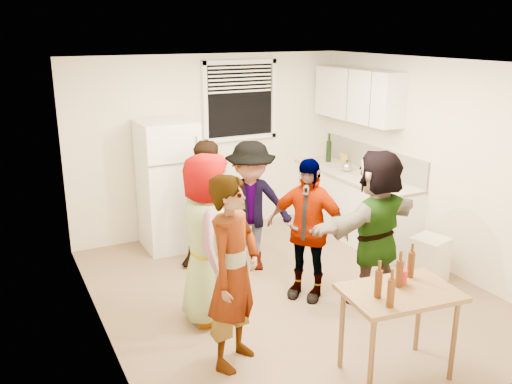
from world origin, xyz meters
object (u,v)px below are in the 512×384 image
guest_black (305,295)px  guest_orange (371,298)px  wine_bottle (328,162)px  guest_grey (210,317)px  beer_bottle_table (398,287)px  guest_stripe (235,361)px  trash_bin (429,260)px  guest_back_right (251,268)px  beer_bottle_counter (371,182)px  guest_back_left (212,265)px  blue_cup (368,186)px  refrigerator (169,185)px  red_cup (401,283)px  kettle (346,171)px  serving_table (393,373)px

guest_black → guest_orange: (0.62, -0.38, 0.00)m
wine_bottle → guest_grey: 3.51m
beer_bottle_table → guest_stripe: bearing=149.0°
trash_bin → guest_back_right: (-1.70, 1.22, -0.25)m
wine_bottle → guest_orange: 2.76m
beer_bottle_counter → guest_back_left: (-2.09, 0.38, -0.90)m
beer_bottle_counter → guest_black: size_ratio=0.15×
wine_bottle → guest_black: size_ratio=0.20×
trash_bin → guest_stripe: trash_bin is taller
guest_back_right → guest_grey: bearing=-116.2°
beer_bottle_counter → guest_grey: beer_bottle_counter is taller
beer_bottle_counter → guest_orange: size_ratio=0.14×
blue_cup → guest_grey: 2.69m
guest_stripe → guest_back_right: bearing=22.7°
beer_bottle_counter → trash_bin: (0.00, -1.14, -0.65)m
refrigerator → red_cup: 3.59m
refrigerator → guest_black: 2.37m
wine_bottle → beer_bottle_counter: (-0.15, -1.21, -0.00)m
refrigerator → wine_bottle: (2.50, -0.00, 0.05)m
blue_cup → red_cup: size_ratio=0.93×
refrigerator → kettle: 2.48m
refrigerator → serving_table: 3.76m
red_cup → guest_orange: 1.44m
guest_black → guest_stripe: bearing=-95.4°
wine_bottle → guest_back_right: (-1.85, -1.13, -0.90)m
guest_stripe → red_cup: bearing=-65.5°
guest_grey → guest_back_left: bearing=-3.9°
serving_table → guest_orange: serving_table is taller
guest_back_left → blue_cup: bearing=0.3°
refrigerator → red_cup: bearing=-75.4°
kettle → guest_grey: (-2.65, -1.39, -0.90)m
serving_table → red_cup: 0.79m
kettle → beer_bottle_table: kettle is taller
guest_back_left → serving_table: bearing=-63.5°
red_cup → guest_stripe: 1.60m
guest_back_left → kettle: bearing=21.0°
wine_bottle → guest_grey: wine_bottle is taller
beer_bottle_table → guest_black: 1.68m
serving_table → beer_bottle_table: bearing=64.6°
beer_bottle_counter → red_cup: bearing=-122.5°
wine_bottle → red_cup: 3.83m
guest_stripe → guest_back_right: 1.94m
beer_bottle_table → beer_bottle_counter: bearing=56.8°
guest_grey → guest_orange: bearing=-83.8°
blue_cup → guest_black: 1.75m
guest_back_right → guest_orange: guest_back_right is taller
trash_bin → guest_orange: trash_bin is taller
serving_table → guest_back_left: 2.80m
guest_back_left → guest_orange: (1.23, -1.58, 0.00)m
trash_bin → serving_table: 1.98m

